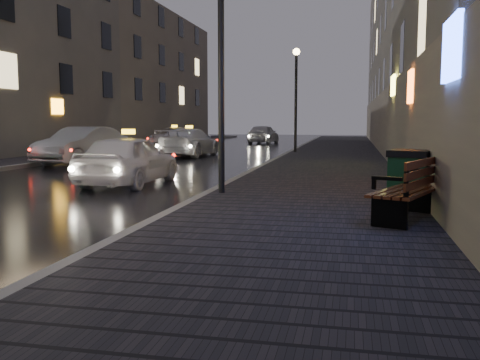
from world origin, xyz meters
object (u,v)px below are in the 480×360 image
object	(u,v)px
car_left_mid	(82,145)
car_far	(263,134)
bench	(412,189)
taxi_near	(129,160)
lamp_near	(221,43)
taxi_mid	(189,142)
trash_bin	(409,179)
taxi_far	(175,138)
lamp_far	(296,87)

from	to	relation	value
car_left_mid	car_far	world-z (taller)	car_left_mid
bench	car_left_mid	xyz separation A→B (m)	(-11.88, 11.10, 0.09)
taxi_near	car_left_mid	xyz separation A→B (m)	(-4.86, 6.40, 0.05)
lamp_near	taxi_mid	distance (m)	14.95
taxi_mid	car_far	world-z (taller)	car_far
trash_bin	taxi_mid	bearing A→B (deg)	138.01
taxi_near	car_far	xyz separation A→B (m)	(-0.65, 26.73, 0.02)
trash_bin	car_left_mid	bearing A→B (deg)	157.89
lamp_near	taxi_far	bearing A→B (deg)	111.54
trash_bin	car_far	bearing A→B (deg)	121.70
taxi_near	taxi_far	bearing A→B (deg)	-74.13
lamp_near	taxi_near	world-z (taller)	lamp_near
car_left_mid	car_far	distance (m)	20.76
lamp_far	car_far	xyz separation A→B (m)	(-3.80, 12.80, -2.77)
taxi_near	car_far	world-z (taller)	car_far
bench	taxi_near	bearing A→B (deg)	168.47
taxi_near	car_far	bearing A→B (deg)	-87.85
lamp_near	car_far	world-z (taller)	lamp_near
lamp_near	trash_bin	world-z (taller)	lamp_near
lamp_far	taxi_near	world-z (taller)	lamp_far
bench	trash_bin	distance (m)	1.28
taxi_mid	taxi_far	xyz separation A→B (m)	(-3.16, 7.00, -0.02)
bench	taxi_mid	distance (m)	18.68
lamp_far	car_left_mid	xyz separation A→B (m)	(-8.01, -7.53, -2.73)
bench	car_far	xyz separation A→B (m)	(-7.67, 31.43, 0.05)
car_far	car_left_mid	bearing A→B (deg)	83.60
taxi_near	trash_bin	bearing A→B (deg)	154.99
bench	taxi_near	size ratio (longest dim) A/B	0.51
trash_bin	taxi_near	world-z (taller)	taxi_near
lamp_far	taxi_mid	distance (m)	6.18
trash_bin	taxi_far	world-z (taller)	taxi_far
car_left_mid	taxi_mid	bearing A→B (deg)	68.45
car_left_mid	trash_bin	bearing A→B (deg)	-31.86
lamp_near	taxi_mid	size ratio (longest dim) A/B	1.10
bench	taxi_mid	world-z (taller)	taxi_mid
lamp_near	car_far	size ratio (longest dim) A/B	1.25
lamp_far	car_left_mid	bearing A→B (deg)	-136.78
lamp_near	bench	xyz separation A→B (m)	(3.87, -2.62, -2.82)
taxi_near	taxi_far	distance (m)	19.39
trash_bin	bench	bearing A→B (deg)	-76.45
lamp_near	car_left_mid	bearing A→B (deg)	133.39
trash_bin	car_far	size ratio (longest dim) A/B	0.26
lamp_far	taxi_mid	bearing A→B (deg)	-156.41
trash_bin	car_far	xyz separation A→B (m)	(-7.75, 30.15, 0.02)
bench	car_far	world-z (taller)	car_far
lamp_far	taxi_far	distance (m)	9.92
lamp_near	trash_bin	size ratio (longest dim) A/B	4.84
car_left_mid	taxi_near	bearing A→B (deg)	-45.23
taxi_far	trash_bin	bearing A→B (deg)	-61.39
taxi_near	lamp_near	bearing A→B (deg)	147.34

